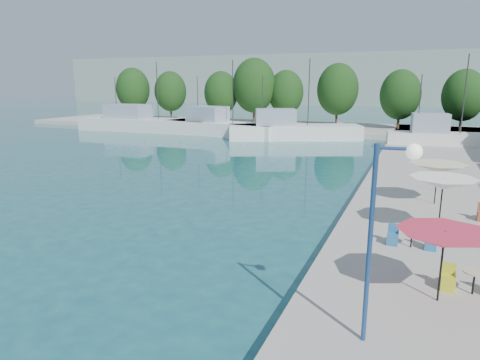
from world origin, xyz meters
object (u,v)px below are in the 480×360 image
at_px(trawler_03, 291,131).
at_px(umbrella_white, 443,183).
at_px(trawler_01, 144,124).
at_px(street_lamp, 387,209).
at_px(umbrella_pink, 444,240).
at_px(umbrella_cream, 438,168).
at_px(trawler_02, 220,127).
at_px(trawler_04, 444,140).

height_order(trawler_03, umbrella_white, trawler_03).
relative_size(trawler_01, street_lamp, 4.13).
relative_size(umbrella_pink, umbrella_cream, 0.93).
height_order(trawler_01, street_lamp, trawler_01).
relative_size(trawler_02, umbrella_white, 6.41).
relative_size(trawler_02, street_lamp, 3.50).
distance_m(trawler_04, umbrella_cream, 25.27).
distance_m(trawler_02, umbrella_cream, 38.06).
distance_m(trawler_01, umbrella_pink, 55.42).
bearing_deg(umbrella_pink, trawler_03, 112.06).
relative_size(umbrella_cream, street_lamp, 0.58).
bearing_deg(trawler_01, trawler_04, -6.12).
height_order(trawler_04, umbrella_pink, trawler_04).
xyz_separation_m(trawler_01, umbrella_white, (38.70, -33.44, 1.75)).
bearing_deg(trawler_02, trawler_01, -170.71).
bearing_deg(umbrella_white, trawler_01, 139.18).
xyz_separation_m(trawler_02, street_lamp, (24.31, -42.15, 3.02)).
bearing_deg(umbrella_pink, trawler_04, 87.59).
height_order(trawler_01, trawler_02, same).
bearing_deg(trawler_03, trawler_01, 153.86).
height_order(trawler_02, street_lamp, trawler_02).
bearing_deg(umbrella_pink, trawler_02, 123.31).
bearing_deg(trawler_04, trawler_02, 167.36).
bearing_deg(street_lamp, trawler_04, 82.15).
bearing_deg(trawler_02, umbrella_cream, -35.15).
distance_m(trawler_01, umbrella_cream, 48.00).
bearing_deg(trawler_01, umbrella_pink, -47.49).
height_order(umbrella_pink, umbrella_cream, umbrella_cream).
distance_m(trawler_03, umbrella_pink, 41.73).
bearing_deg(trawler_03, street_lamp, -94.37).
bearing_deg(trawler_04, umbrella_white, -99.71).
relative_size(trawler_03, umbrella_pink, 6.11).
distance_m(trawler_02, umbrella_white, 41.92).
height_order(umbrella_cream, street_lamp, street_lamp).
xyz_separation_m(umbrella_pink, umbrella_cream, (0.15, 11.42, 0.03)).
height_order(trawler_02, umbrella_white, trawler_02).
distance_m(trawler_02, street_lamp, 48.75).
bearing_deg(trawler_02, trawler_03, 8.50).
bearing_deg(umbrella_pink, umbrella_white, 88.35).
bearing_deg(trawler_02, trawler_04, 6.35).
xyz_separation_m(trawler_02, trawler_04, (27.33, -2.64, 0.00)).
bearing_deg(street_lamp, trawler_02, 116.50).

